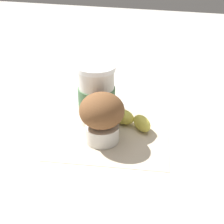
{
  "coord_description": "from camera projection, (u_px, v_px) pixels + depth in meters",
  "views": [
    {
      "loc": [
        0.18,
        -0.56,
        0.36
      ],
      "look_at": [
        0.0,
        0.0,
        0.05
      ],
      "focal_mm": 50.0,
      "sensor_mm": 36.0,
      "label": 1
    }
  ],
  "objects": [
    {
      "name": "banana",
      "position": [
        121.0,
        117.0,
        0.71
      ],
      "size": [
        0.16,
        0.07,
        0.03
      ],
      "color": "#D6CC4C",
      "rests_on": "paper_napkin"
    },
    {
      "name": "ground_plane",
      "position": [
        112.0,
        132.0,
        0.69
      ],
      "size": [
        3.0,
        3.0,
        0.0
      ],
      "primitive_type": "plane",
      "color": "beige"
    },
    {
      "name": "muffin",
      "position": [
        102.0,
        116.0,
        0.63
      ],
      "size": [
        0.09,
        0.09,
        0.11
      ],
      "color": "white",
      "rests_on": "paper_napkin"
    },
    {
      "name": "paper_napkin",
      "position": [
        112.0,
        132.0,
        0.69
      ],
      "size": [
        0.29,
        0.29,
        0.0
      ],
      "primitive_type": "cube",
      "rotation": [
        0.0,
        0.0,
        0.18
      ],
      "color": "beige",
      "rests_on": "ground_plane"
    },
    {
      "name": "coffee_cup",
      "position": [
        97.0,
        95.0,
        0.7
      ],
      "size": [
        0.08,
        0.08,
        0.13
      ],
      "color": "silver",
      "rests_on": "paper_napkin"
    }
  ]
}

